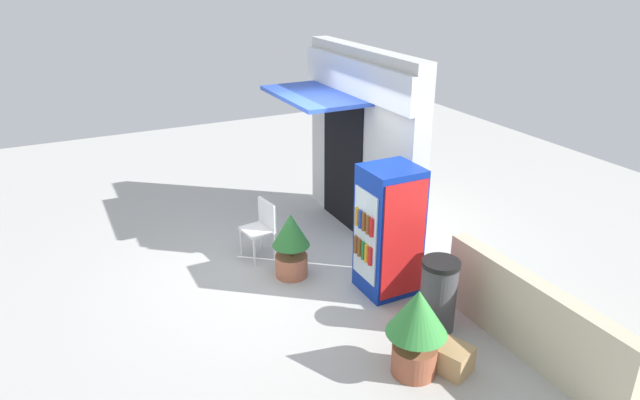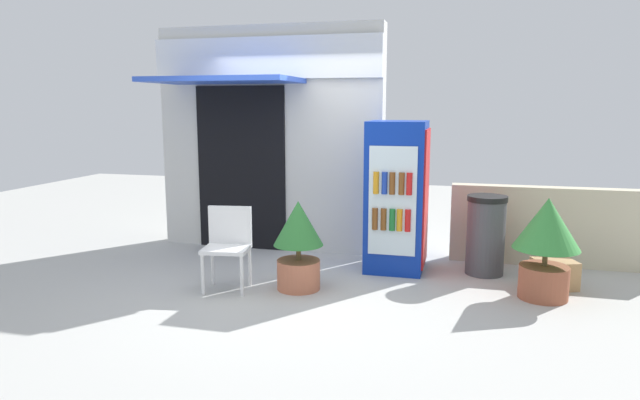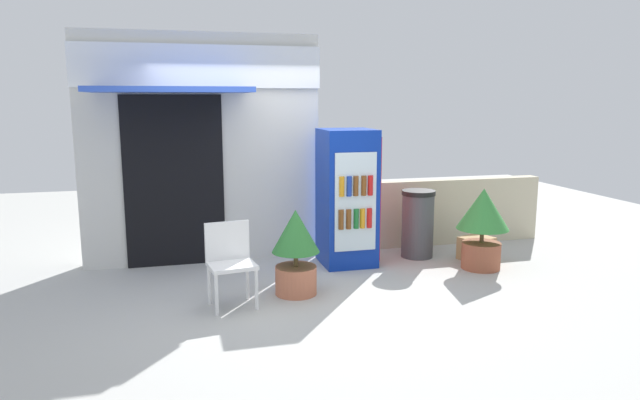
% 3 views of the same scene
% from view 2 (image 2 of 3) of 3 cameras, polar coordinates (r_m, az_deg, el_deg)
% --- Properties ---
extents(ground, '(16.00, 16.00, 0.00)m').
position_cam_2_polar(ground, '(6.08, -4.13, -8.50)').
color(ground, '#B2B2AD').
extents(storefront_building, '(2.98, 1.31, 2.88)m').
position_cam_2_polar(storefront_building, '(7.40, -5.33, 6.62)').
color(storefront_building, silver).
rests_on(storefront_building, ground).
extents(drink_cooler, '(0.67, 0.74, 1.71)m').
position_cam_2_polar(drink_cooler, '(6.48, 7.80, 0.36)').
color(drink_cooler, '#0C2D9E').
rests_on(drink_cooler, ground).
extents(plastic_chair, '(0.51, 0.45, 0.85)m').
position_cam_2_polar(plastic_chair, '(5.90, -9.30, -4.13)').
color(plastic_chair, white).
rests_on(plastic_chair, ground).
extents(potted_plant_near_shop, '(0.51, 0.51, 0.93)m').
position_cam_2_polar(potted_plant_near_shop, '(5.79, -2.20, -4.13)').
color(potted_plant_near_shop, '#BC6B4C').
rests_on(potted_plant_near_shop, ground).
extents(potted_plant_curbside, '(0.64, 0.64, 1.01)m').
position_cam_2_polar(potted_plant_curbside, '(5.91, 21.94, -3.72)').
color(potted_plant_curbside, '#995138').
rests_on(potted_plant_curbside, ground).
extents(trash_bin, '(0.44, 0.44, 0.90)m').
position_cam_2_polar(trash_bin, '(6.58, 16.43, -3.41)').
color(trash_bin, '#47474C').
rests_on(trash_bin, ground).
extents(stone_boundary_wall, '(2.54, 0.21, 0.94)m').
position_cam_2_polar(stone_boundary_wall, '(7.22, 23.23, -2.52)').
color(stone_boundary_wall, beige).
rests_on(stone_boundary_wall, ground).
extents(cardboard_box, '(0.49, 0.46, 0.30)m').
position_cam_2_polar(cardboard_box, '(6.40, 22.64, -6.92)').
color(cardboard_box, tan).
rests_on(cardboard_box, ground).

